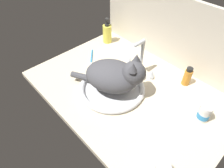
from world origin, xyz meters
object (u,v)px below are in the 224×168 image
toothbrush (91,58)px  sink_basin (112,88)px  pill_bottle (204,113)px  soap_pump_bottle (107,33)px  amber_bottle (187,77)px  cat (116,75)px  faucet (141,60)px

toothbrush → sink_basin: bearing=-17.0°
pill_bottle → soap_pump_bottle: bearing=171.3°
pill_bottle → toothbrush: (-70.65, -8.80, -3.66)cm
amber_bottle → cat: bearing=-125.0°
soap_pump_bottle → pill_bottle: bearing=-8.7°
cat → soap_pump_bottle: bearing=143.6°
faucet → toothbrush: bearing=-155.0°
cat → pill_bottle: (40.26, 16.36, -6.31)cm
faucet → soap_pump_bottle: (-36.61, 7.63, -1.48)cm
pill_bottle → toothbrush: pill_bottle is taller
soap_pump_bottle → faucet: bearing=-11.8°
cat → soap_pump_bottle: (-38.61, 28.43, -4.07)cm
faucet → pill_bottle: faucet is taller
cat → amber_bottle: 38.77cm
pill_bottle → soap_pump_bottle: size_ratio=0.54×
amber_bottle → sink_basin: bearing=-126.5°
sink_basin → amber_bottle: amber_bottle is taller
cat → amber_bottle: bearing=55.0°
faucet → sink_basin: bearing=-90.0°
soap_pump_bottle → cat: bearing=-36.4°
cat → faucet: bearing=95.5°
faucet → amber_bottle: (24.04, 10.62, -2.89)cm
soap_pump_bottle → toothbrush: 23.19cm
sink_basin → faucet: faucet is taller
sink_basin → soap_pump_bottle: (-36.61, 29.52, 5.29)cm
sink_basin → faucet: size_ratio=1.62×
sink_basin → soap_pump_bottle: 47.32cm
sink_basin → toothbrush: size_ratio=2.59×
amber_bottle → pill_bottle: amber_bottle is taller
soap_pump_bottle → toothbrush: (8.22, -20.87, -5.91)cm
cat → pill_bottle: size_ratio=4.09×
cat → toothbrush: size_ratio=2.80×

